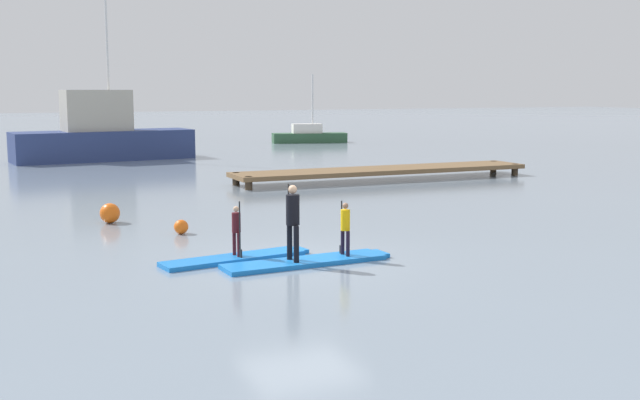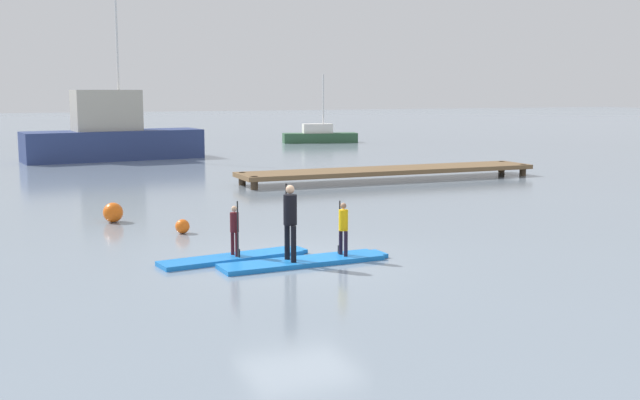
% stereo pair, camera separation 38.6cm
% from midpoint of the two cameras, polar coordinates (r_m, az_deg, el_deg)
% --- Properties ---
extents(ground_plane, '(240.00, 240.00, 0.00)m').
position_cam_midpoint_polar(ground_plane, '(16.88, -0.94, -4.51)').
color(ground_plane, gray).
extents(paddleboard_near, '(3.44, 1.16, 0.10)m').
position_cam_midpoint_polar(paddleboard_near, '(17.05, -5.64, -4.25)').
color(paddleboard_near, blue).
rests_on(paddleboard_near, ground).
extents(paddler_child_solo, '(0.22, 0.39, 1.22)m').
position_cam_midpoint_polar(paddler_child_solo, '(16.91, -5.64, -2.05)').
color(paddler_child_solo, '#4C1419').
rests_on(paddler_child_solo, paddleboard_near).
extents(paddleboard_far, '(3.79, 0.99, 0.10)m').
position_cam_midpoint_polar(paddleboard_far, '(16.60, -0.43, -4.54)').
color(paddleboard_far, blue).
rests_on(paddleboard_far, ground).
extents(paddler_adult, '(0.30, 0.51, 1.62)m').
position_cam_midpoint_polar(paddler_adult, '(16.28, -1.53, -1.30)').
color(paddler_adult, black).
rests_on(paddler_adult, paddleboard_far).
extents(paddler_child_front, '(0.21, 0.40, 1.18)m').
position_cam_midpoint_polar(paddler_child_front, '(16.88, 2.36, -1.91)').
color(paddler_child_front, black).
rests_on(paddler_child_front, paddleboard_far).
extents(fishing_boat_white_large, '(9.48, 3.61, 9.08)m').
position_cam_midpoint_polar(fishing_boat_white_large, '(42.74, -14.79, 4.58)').
color(fishing_boat_white_large, navy).
rests_on(fishing_boat_white_large, ground).
extents(motor_boat_small_navy, '(5.37, 2.43, 4.78)m').
position_cam_midpoint_polar(motor_boat_small_navy, '(54.88, 0.16, 4.76)').
color(motor_boat_small_navy, '#2D5638').
rests_on(motor_boat_small_navy, ground).
extents(floating_dock, '(12.78, 2.13, 0.50)m').
position_cam_midpoint_polar(floating_dock, '(32.05, 5.49, 2.17)').
color(floating_dock, brown).
rests_on(floating_dock, ground).
extents(mooring_buoy_near, '(0.56, 0.56, 0.56)m').
position_cam_midpoint_polar(mooring_buoy_near, '(22.44, -14.49, -0.89)').
color(mooring_buoy_near, orange).
rests_on(mooring_buoy_near, ground).
extents(mooring_buoy_mid, '(0.37, 0.37, 0.37)m').
position_cam_midpoint_polar(mooring_buoy_mid, '(20.33, -9.54, -1.92)').
color(mooring_buoy_mid, orange).
rests_on(mooring_buoy_mid, ground).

